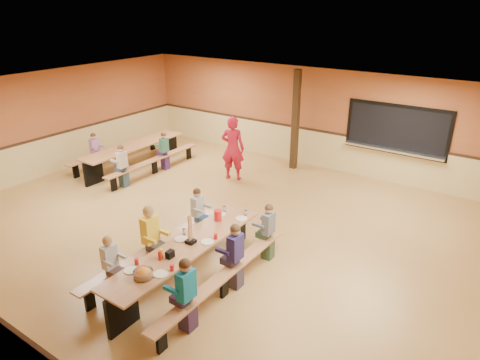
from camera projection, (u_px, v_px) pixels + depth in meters
The scene contains 23 objects.
ground at pixel (211, 226), 9.84m from camera, with size 12.00×12.00×0.00m, color olive.
room_envelope at pixel (210, 199), 9.58m from camera, with size 12.04×10.04×3.02m.
kitchen_pass_through at pixel (396, 132), 11.67m from camera, with size 2.78×0.28×1.38m.
structural_post at pixel (295, 121), 12.71m from camera, with size 0.18×0.18×3.00m, color black.
cafeteria_table_main at pixel (187, 256), 7.75m from camera, with size 1.91×3.70×0.74m.
cafeteria_table_second at pixel (134, 152), 13.09m from camera, with size 1.91×3.70×0.74m.
seated_child_white_left at pixel (111, 266), 7.36m from camera, with size 0.34×0.28×1.14m, color #BCBDC2, non-canonical shape.
seated_adult_yellow at pixel (151, 238), 8.06m from camera, with size 0.42×0.34×1.31m, color yellow, non-canonical shape.
seated_child_grey_left at pixel (198, 214), 9.14m from camera, with size 0.34×0.28×1.16m, color #AFAFAF, non-canonical shape.
seated_child_teal_right at pixel (187, 295), 6.55m from camera, with size 0.39×0.32×1.25m, color #106B90, non-canonical shape.
seated_child_navy_right at pixel (235, 257), 7.54m from camera, with size 0.39×0.32×1.25m, color #261E52, non-canonical shape.
seated_child_char_right at pixel (268, 232), 8.41m from camera, with size 0.35×0.29×1.17m, color #575962, non-canonical shape.
seated_child_purple_sec at pixel (95, 152), 12.89m from camera, with size 0.34×0.28×1.15m, color #98608D, non-canonical shape.
seated_child_green_sec at pixel (165, 151), 12.99m from camera, with size 0.34×0.28×1.14m, color #336754, non-canonical shape.
seated_child_tan_sec at pixel (123, 166), 11.73m from camera, with size 0.36×0.29×1.18m, color #B4AB92, non-canonical shape.
standing_woman at pixel (233, 148), 12.13m from camera, with size 0.68×0.44×1.85m, color #B1142C.
punch_pitcher at pixel (218, 215), 8.50m from camera, with size 0.16×0.16×0.22m, color red.
chip_bowl at pixel (143, 273), 6.76m from camera, with size 0.32×0.32×0.15m, color #FFAA28, non-canonical shape.
napkin_dispenser at pixel (170, 254), 7.28m from camera, with size 0.10×0.14×0.13m, color black.
condiment_mustard at pixel (162, 253), 7.27m from camera, with size 0.06×0.06×0.17m, color yellow.
condiment_ketchup at pixel (160, 256), 7.21m from camera, with size 0.06×0.06×0.17m, color #B2140F.
table_paddle at pixel (191, 236), 7.69m from camera, with size 0.16×0.16×0.56m.
place_settings at pixel (187, 243), 7.64m from camera, with size 0.65×3.30×0.11m, color beige, non-canonical shape.
Camera 1 is at (5.47, -6.75, 4.80)m, focal length 32.00 mm.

